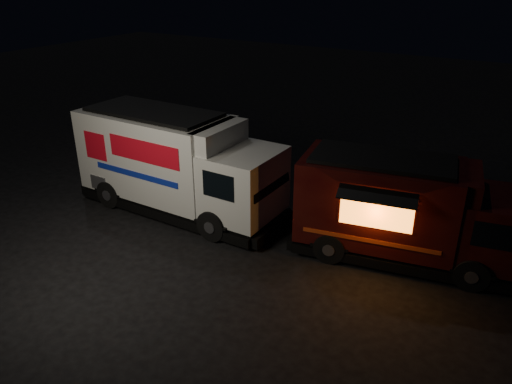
% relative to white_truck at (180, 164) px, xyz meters
% --- Properties ---
extents(ground, '(80.00, 80.00, 0.00)m').
position_rel_white_truck_xyz_m(ground, '(1.79, -1.71, -1.77)').
color(ground, black).
rests_on(ground, ground).
extents(white_truck, '(7.82, 2.70, 3.54)m').
position_rel_white_truck_xyz_m(white_truck, '(0.00, 0.00, 0.00)').
color(white_truck, silver).
rests_on(white_truck, ground).
extents(red_truck, '(7.00, 3.63, 3.10)m').
position_rel_white_truck_xyz_m(red_truck, '(7.71, 0.99, -0.22)').
color(red_truck, '#360D09').
rests_on(red_truck, ground).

